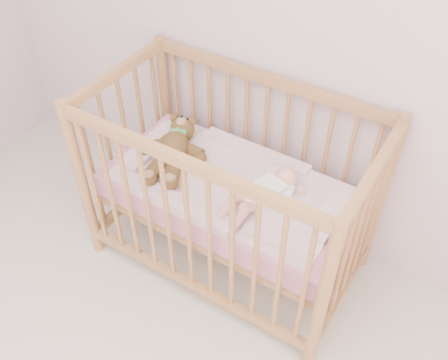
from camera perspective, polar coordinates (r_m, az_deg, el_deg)
The scene contains 6 objects.
wall_back at distance 2.22m, azimuth 10.35°, elevation 19.23°, with size 4.00×0.02×2.70m, color beige.
crib at distance 2.47m, azimuth 0.62°, elevation -1.35°, with size 1.36×0.76×1.00m, color #B7854D, non-canonical shape.
mattress at distance 2.48m, azimuth 0.61°, elevation -1.59°, with size 1.22×0.62×0.13m, color #CB7E9D.
blanket at distance 2.43m, azimuth 0.63°, elevation -0.34°, with size 1.10×0.58×0.06m, color pink, non-canonical shape.
baby at distance 2.29m, azimuth 4.70°, elevation -1.14°, with size 0.23×0.49×0.12m, color white, non-canonical shape.
teddy_bear at distance 2.50m, azimuth -5.97°, elevation 3.54°, with size 0.36×0.52×0.14m, color brown, non-canonical shape.
Camera 1 is at (0.74, 0.10, 2.24)m, focal length 40.00 mm.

